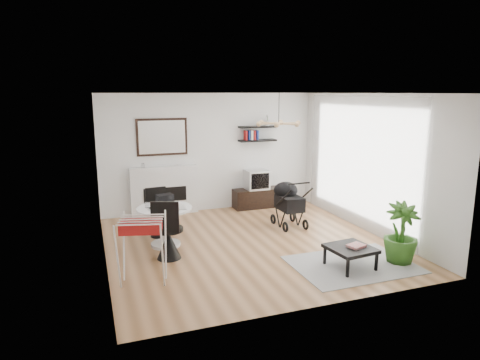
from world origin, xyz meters
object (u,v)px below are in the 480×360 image
object	(u,v)px
fireplace	(164,185)
crt_tv	(257,179)
potted_plant	(401,233)
drying_rack	(142,249)
stroller	(288,205)
dining_table	(165,221)
tv_console	(258,198)
coffee_table	(351,249)

from	to	relation	value
fireplace	crt_tv	world-z (taller)	fireplace
fireplace	potted_plant	distance (m)	5.11
crt_tv	drying_rack	xyz separation A→B (m)	(-3.09, -3.30, -0.17)
stroller	drying_rack	bearing A→B (deg)	-151.45
fireplace	dining_table	size ratio (longest dim) A/B	2.21
tv_console	dining_table	world-z (taller)	dining_table
fireplace	coffee_table	size ratio (longest dim) A/B	3.01
drying_rack	fireplace	bearing A→B (deg)	90.02
tv_console	potted_plant	distance (m)	4.03
stroller	dining_table	bearing A→B (deg)	-173.19
fireplace	tv_console	bearing A→B (deg)	-3.76
crt_tv	dining_table	distance (m)	3.14
dining_table	stroller	world-z (taller)	stroller
fireplace	potted_plant	world-z (taller)	fireplace
fireplace	stroller	distance (m)	2.82
tv_console	potted_plant	world-z (taller)	potted_plant
dining_table	coffee_table	size ratio (longest dim) A/B	1.36
crt_tv	stroller	size ratio (longest dim) A/B	0.52
drying_rack	potted_plant	world-z (taller)	potted_plant
dining_table	drying_rack	world-z (taller)	drying_rack
fireplace	dining_table	distance (m)	2.06
tv_console	crt_tv	xyz separation A→B (m)	(-0.05, -0.00, 0.46)
dining_table	potted_plant	xyz separation A→B (m)	(3.44, -2.04, 0.02)
fireplace	potted_plant	xyz separation A→B (m)	(3.10, -4.07, -0.19)
dining_table	crt_tv	bearing A→B (deg)	36.66
fireplace	coffee_table	bearing A→B (deg)	-61.08
tv_console	stroller	xyz separation A→B (m)	(0.03, -1.54, 0.21)
stroller	potted_plant	size ratio (longest dim) A/B	1.02
crt_tv	stroller	distance (m)	1.56
tv_console	stroller	world-z (taller)	stroller
drying_rack	potted_plant	xyz separation A→B (m)	(4.02, -0.61, -0.02)
stroller	coffee_table	size ratio (longest dim) A/B	1.41
dining_table	stroller	size ratio (longest dim) A/B	0.97
fireplace	tv_console	xyz separation A→B (m)	(2.22, -0.15, -0.46)
tv_console	stroller	size ratio (longest dim) A/B	1.20
dining_table	drying_rack	bearing A→B (deg)	-111.78
crt_tv	potted_plant	world-z (taller)	potted_plant
dining_table	potted_plant	world-z (taller)	potted_plant
dining_table	fireplace	bearing A→B (deg)	80.21
tv_console	stroller	bearing A→B (deg)	-88.86
dining_table	potted_plant	distance (m)	4.01
tv_console	crt_tv	world-z (taller)	crt_tv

